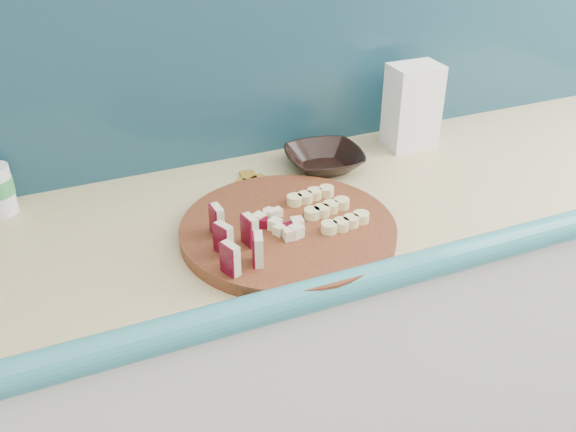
# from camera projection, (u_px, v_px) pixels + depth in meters

# --- Properties ---
(kitchen_counter) EXTENTS (2.20, 0.63, 0.91)m
(kitchen_counter) POSITION_uv_depth(u_px,v_px,m) (333.00, 349.00, 1.66)
(kitchen_counter) COLOR white
(kitchen_counter) RESTS_ON ground
(backsplash) EXTENTS (2.20, 0.02, 0.50)m
(backsplash) POSITION_uv_depth(u_px,v_px,m) (289.00, 49.00, 1.52)
(backsplash) COLOR teal
(backsplash) RESTS_ON kitchen_counter
(cutting_board) EXTENTS (0.48, 0.48, 0.03)m
(cutting_board) POSITION_uv_depth(u_px,v_px,m) (288.00, 230.00, 1.27)
(cutting_board) COLOR #48210F
(cutting_board) RESTS_ON kitchen_counter
(apple_wedges) EXTENTS (0.09, 0.17, 0.06)m
(apple_wedges) POSITION_uv_depth(u_px,v_px,m) (235.00, 239.00, 1.17)
(apple_wedges) COLOR beige
(apple_wedges) RESTS_ON cutting_board
(apple_chunks) EXTENTS (0.06, 0.07, 0.02)m
(apple_chunks) POSITION_uv_depth(u_px,v_px,m) (276.00, 224.00, 1.25)
(apple_chunks) COLOR beige
(apple_chunks) RESTS_ON cutting_board
(banana_slices) EXTENTS (0.13, 0.17, 0.02)m
(banana_slices) POSITION_uv_depth(u_px,v_px,m) (327.00, 208.00, 1.30)
(banana_slices) COLOR #E9DA8E
(banana_slices) RESTS_ON cutting_board
(brown_bowl) EXTENTS (0.20, 0.20, 0.04)m
(brown_bowl) POSITION_uv_depth(u_px,v_px,m) (324.00, 160.00, 1.53)
(brown_bowl) COLOR black
(brown_bowl) RESTS_ON kitchen_counter
(flour_bag) EXTENTS (0.12, 0.09, 0.21)m
(flour_bag) POSITION_uv_depth(u_px,v_px,m) (412.00, 106.00, 1.60)
(flour_bag) COLOR white
(flour_bag) RESTS_ON kitchen_counter
(banana_peel) EXTENTS (0.22, 0.19, 0.01)m
(banana_peel) POSITION_uv_depth(u_px,v_px,m) (254.00, 190.00, 1.44)
(banana_peel) COLOR #B78F23
(banana_peel) RESTS_ON kitchen_counter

